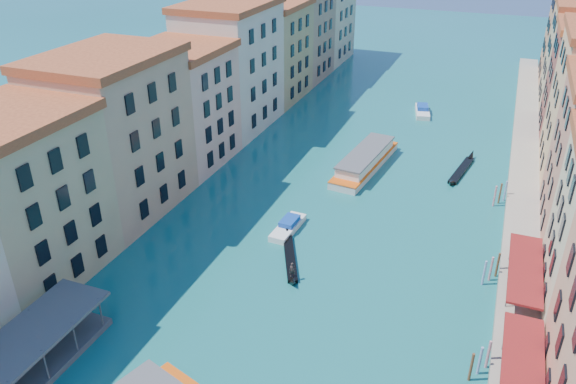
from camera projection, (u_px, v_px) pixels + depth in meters
left_bank_palazzos at (213, 81)px, 89.26m from camera, size 12.80×128.40×21.00m
quay at (523, 181)px, 78.30m from camera, size 4.00×140.00×1.00m
restaurant_awnings at (522, 383)px, 42.47m from camera, size 3.20×44.55×3.12m
vaporetto_stop at (25, 363)px, 46.46m from camera, size 5.40×16.40×3.65m
mooring_poles_right at (482, 340)px, 49.03m from camera, size 1.44×54.24×3.20m
mooring_poles_left at (2, 356)px, 47.33m from camera, size 0.24×8.24×3.20m
vaporetto_far at (365, 160)px, 82.82m from camera, size 6.11×18.41×2.69m
gondola_fore at (290, 257)px, 62.06m from camera, size 5.73×10.89×2.32m
gondola_far at (462, 169)px, 82.18m from camera, size 3.10×12.76×1.81m
motorboat_mid at (288, 226)px, 67.54m from camera, size 2.43×6.73×1.37m
motorboat_far at (422, 111)px, 103.97m from camera, size 3.88×7.80×1.55m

